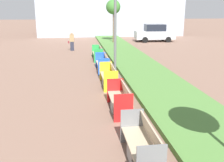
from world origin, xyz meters
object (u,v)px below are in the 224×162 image
(bench_green_frame, at_px, (98,55))
(bench_blue_frame, at_px, (103,65))
(bench_yellow_frame, at_px, (109,78))
(bench_grey_frame, at_px, (141,147))
(sapling_tree_far, at_px, (113,7))
(bench_red_frame, at_px, (120,101))
(pedestrian_walking, at_px, (72,41))
(parked_car_distant, at_px, (155,33))

(bench_green_frame, bearing_deg, bench_blue_frame, -90.01)
(bench_yellow_frame, bearing_deg, bench_grey_frame, -90.01)
(bench_yellow_frame, bearing_deg, bench_green_frame, 89.99)
(bench_green_frame, bearing_deg, sapling_tree_far, 75.06)
(bench_yellow_frame, distance_m, sapling_tree_far, 15.26)
(bench_red_frame, bearing_deg, bench_blue_frame, 89.98)
(bench_red_frame, relative_size, pedestrian_walking, 1.19)
(bench_green_frame, bearing_deg, parked_car_distant, 54.39)
(bench_grey_frame, xyz_separation_m, sapling_tree_far, (2.23, 21.11, 3.25))
(bench_yellow_frame, distance_m, bench_blue_frame, 2.94)
(bench_yellow_frame, height_order, pedestrian_walking, pedestrian_walking)
(bench_grey_frame, distance_m, bench_green_frame, 12.77)
(bench_red_frame, height_order, parked_car_distant, parked_car_distant)
(sapling_tree_far, bearing_deg, pedestrian_walking, -136.53)
(bench_green_frame, bearing_deg, bench_grey_frame, -90.01)
(bench_green_frame, distance_m, parked_car_distant, 11.95)
(sapling_tree_far, distance_m, pedestrian_walking, 6.30)
(bench_grey_frame, height_order, sapling_tree_far, sapling_tree_far)
(bench_green_frame, bearing_deg, pedestrian_walking, 112.65)
(bench_grey_frame, distance_m, pedestrian_walking, 17.34)
(parked_car_distant, bearing_deg, pedestrian_walking, -147.00)
(bench_blue_frame, bearing_deg, parked_car_distant, 62.17)
(bench_blue_frame, bearing_deg, bench_grey_frame, -90.01)
(bench_yellow_frame, bearing_deg, sapling_tree_far, 81.41)
(sapling_tree_far, bearing_deg, bench_red_frame, -97.08)
(parked_car_distant, bearing_deg, bench_red_frame, -107.55)
(bench_red_frame, bearing_deg, bench_green_frame, 89.99)
(bench_red_frame, height_order, bench_green_frame, same)
(bench_green_frame, relative_size, parked_car_distant, 0.49)
(bench_red_frame, bearing_deg, pedestrian_walking, 97.54)
(bench_yellow_frame, xyz_separation_m, sapling_tree_far, (2.23, 14.74, 3.25))
(pedestrian_walking, relative_size, parked_car_distant, 0.38)
(bench_blue_frame, distance_m, sapling_tree_far, 12.44)
(bench_red_frame, xyz_separation_m, parked_car_distant, (6.95, 19.29, 0.55))
(bench_grey_frame, height_order, bench_blue_frame, same)
(pedestrian_walking, bearing_deg, bench_yellow_frame, -80.28)
(bench_grey_frame, xyz_separation_m, parked_car_distant, (6.95, 22.47, 0.55))
(pedestrian_walking, bearing_deg, sapling_tree_far, 43.47)
(sapling_tree_far, bearing_deg, bench_blue_frame, -100.68)
(bench_blue_frame, relative_size, pedestrian_walking, 1.27)
(bench_yellow_frame, bearing_deg, bench_blue_frame, 90.00)
(bench_red_frame, distance_m, parked_car_distant, 20.52)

